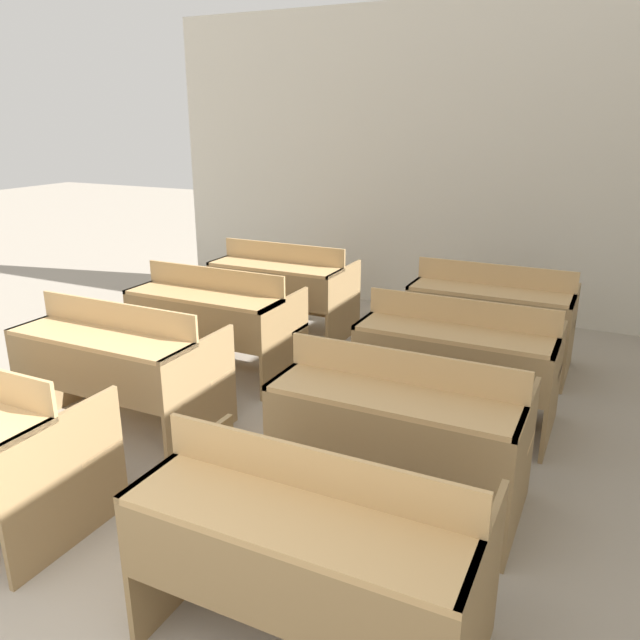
# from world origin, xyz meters

# --- Properties ---
(wall_back) EXTENTS (6.59, 0.06, 3.20)m
(wall_back) POSITION_xyz_m (0.00, 6.37, 1.60)
(wall_back) COLOR beige
(wall_back) RESTS_ON ground_plane
(bench_front_right) EXTENTS (1.31, 0.76, 0.90)m
(bench_front_right) POSITION_xyz_m (0.83, 1.52, 0.48)
(bench_front_right) COLOR olive
(bench_front_right) RESTS_ON ground_plane
(bench_second_left) EXTENTS (1.31, 0.76, 0.90)m
(bench_second_left) POSITION_xyz_m (-1.20, 2.66, 0.48)
(bench_second_left) COLOR #9A7B51
(bench_second_left) RESTS_ON ground_plane
(bench_second_right) EXTENTS (1.31, 0.76, 0.90)m
(bench_second_right) POSITION_xyz_m (0.81, 2.64, 0.48)
(bench_second_right) COLOR #94754B
(bench_second_right) RESTS_ON ground_plane
(bench_third_left) EXTENTS (1.31, 0.76, 0.90)m
(bench_third_left) POSITION_xyz_m (-1.19, 3.76, 0.48)
(bench_third_left) COLOR olive
(bench_third_left) RESTS_ON ground_plane
(bench_third_right) EXTENTS (1.31, 0.76, 0.90)m
(bench_third_right) POSITION_xyz_m (0.84, 3.75, 0.48)
(bench_third_right) COLOR #94764B
(bench_third_right) RESTS_ON ground_plane
(bench_back_left) EXTENTS (1.31, 0.76, 0.90)m
(bench_back_left) POSITION_xyz_m (-1.19, 4.91, 0.48)
(bench_back_left) COLOR #95774D
(bench_back_left) RESTS_ON ground_plane
(bench_back_right) EXTENTS (1.31, 0.76, 0.90)m
(bench_back_right) POSITION_xyz_m (0.85, 4.90, 0.48)
(bench_back_right) COLOR #997A50
(bench_back_right) RESTS_ON ground_plane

